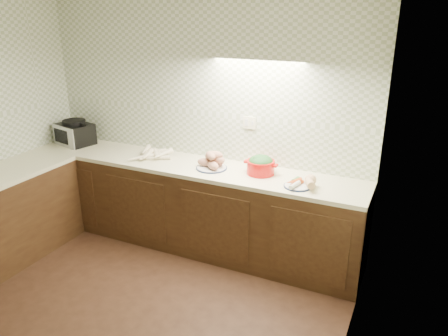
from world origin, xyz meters
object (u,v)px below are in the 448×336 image
at_px(toaster_oven, 75,133).
at_px(sweet_potato_plate, 212,161).
at_px(parsnip_pile, 150,155).
at_px(onion_bowl, 215,160).
at_px(dutch_oven, 261,165).
at_px(veg_plate, 303,182).

relative_size(toaster_oven, sweet_potato_plate, 1.45).
bearing_deg(sweet_potato_plate, toaster_oven, 178.08).
relative_size(parsnip_pile, sweet_potato_plate, 1.54).
bearing_deg(onion_bowl, toaster_oven, -177.64).
distance_m(toaster_oven, dutch_oven, 2.28).
relative_size(parsnip_pile, veg_plate, 1.58).
height_order(sweet_potato_plate, onion_bowl, sweet_potato_plate).
bearing_deg(toaster_oven, onion_bowl, 15.50).
bearing_deg(veg_plate, parsnip_pile, 177.54).
xyz_separation_m(parsnip_pile, dutch_oven, (1.21, 0.07, 0.05)).
height_order(parsnip_pile, dutch_oven, dutch_oven).
distance_m(toaster_oven, onion_bowl, 1.77).
relative_size(sweet_potato_plate, dutch_oven, 0.96).
bearing_deg(veg_plate, toaster_oven, 177.11).
relative_size(parsnip_pile, dutch_oven, 1.48).
bearing_deg(veg_plate, dutch_oven, 162.74).
relative_size(toaster_oven, dutch_oven, 1.39).
bearing_deg(dutch_oven, onion_bowl, 171.41).
relative_size(onion_bowl, veg_plate, 0.47).
bearing_deg(onion_bowl, parsnip_pile, -168.59).
height_order(toaster_oven, dutch_oven, toaster_oven).
height_order(parsnip_pile, sweet_potato_plate, sweet_potato_plate).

